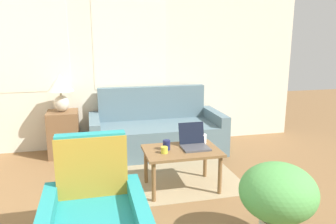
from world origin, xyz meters
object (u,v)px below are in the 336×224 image
Objects in this scene: cup_navy at (167,145)px; cup_yellow at (165,150)px; potted_plant at (278,195)px; table_lamp at (61,88)px; cup_white at (203,139)px; coffee_table at (182,155)px; couch at (156,133)px; laptop at (194,142)px.

cup_navy is 1.47× the size of cup_yellow.
potted_plant is (0.67, -1.11, -0.06)m from cup_yellow.
table_lamp is 2.13m from cup_white.
potted_plant reaches higher than cup_yellow.
table_lamp is at bearing 133.43° from coffee_table.
cup_yellow is (-0.19, -1.37, 0.22)m from couch.
table_lamp is 3.21m from potted_plant.
couch is 1.28m from laptop.
laptop is 2.91× the size of cup_navy.
cup_navy is 1.04× the size of cup_white.
couch is 2.53m from potted_plant.
potted_plant is (1.80, -2.60, -0.54)m from table_lamp.
laptop is at bearing -82.01° from couch.
cup_navy is at bearing -49.65° from table_lamp.
table_lamp is at bearing 142.76° from cup_white.
potted_plant is at bearing -83.68° from cup_white.
table_lamp is 1.66× the size of laptop.
cup_white is 0.15× the size of potted_plant.
cup_white is (1.65, -1.25, -0.47)m from table_lamp.
couch is at bearing 90.89° from coffee_table.
cup_white is at bearing 15.99° from cup_navy.
potted_plant reaches higher than coffee_table.
laptop reaches higher than coffee_table.
table_lamp is 7.06× the size of cup_yellow.
cup_yellow is at bearing -98.05° from couch.
potted_plant is (0.62, -1.22, -0.07)m from cup_navy.
potted_plant is (0.47, -2.48, 0.16)m from couch.
couch reaches higher than potted_plant.
table_lamp reaches higher than cup_navy.
coffee_table is 0.20m from cup_navy.
table_lamp reaches higher than laptop.
laptop is at bearing 17.52° from cup_yellow.
table_lamp is 2.09m from laptop.
laptop is (1.50, -1.37, -0.47)m from table_lamp.
cup_white is at bearing 96.32° from potted_plant.
cup_white reaches higher than coffee_table.
coffee_table is at bearing -89.11° from couch.
cup_white reaches higher than cup_yellow.
coffee_table is at bearing 18.14° from cup_yellow.
cup_navy is at bearing 64.93° from cup_yellow.
cup_navy is at bearing -177.50° from laptop.
coffee_table is 7.66× the size of cup_navy.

